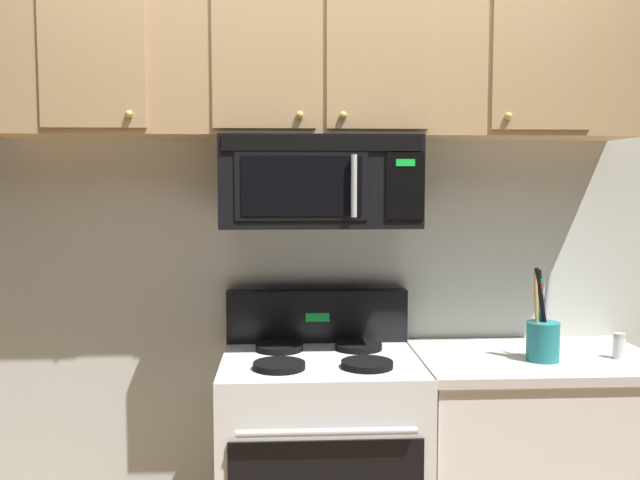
# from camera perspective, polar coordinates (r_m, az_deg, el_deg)

# --- Properties ---
(back_wall) EXTENTS (5.20, 0.10, 2.70)m
(back_wall) POSITION_cam_1_polar(r_m,az_deg,el_deg) (2.99, -0.32, 0.47)
(back_wall) COLOR silver
(back_wall) RESTS_ON ground_plane
(stove_range) EXTENTS (0.76, 0.69, 1.12)m
(stove_range) POSITION_cam_1_polar(r_m,az_deg,el_deg) (2.84, 0.08, -18.18)
(stove_range) COLOR white
(stove_range) RESTS_ON ground_plane
(over_range_microwave) EXTENTS (0.76, 0.43, 0.35)m
(over_range_microwave) POSITION_cam_1_polar(r_m,az_deg,el_deg) (2.73, -0.07, 4.81)
(over_range_microwave) COLOR black
(upper_cabinets) EXTENTS (2.50, 0.36, 0.55)m
(upper_cabinets) POSITION_cam_1_polar(r_m,az_deg,el_deg) (2.80, -0.10, 14.06)
(upper_cabinets) COLOR tan
(counter_segment) EXTENTS (0.93, 0.65, 0.90)m
(counter_segment) POSITION_cam_1_polar(r_m,az_deg,el_deg) (3.01, 17.04, -17.33)
(counter_segment) COLOR white
(counter_segment) RESTS_ON ground_plane
(utensil_crock_teal) EXTENTS (0.12, 0.12, 0.36)m
(utensil_crock_teal) POSITION_cam_1_polar(r_m,az_deg,el_deg) (2.77, 17.84, -7.55)
(utensil_crock_teal) COLOR teal
(utensil_crock_teal) RESTS_ON counter_segment
(salt_shaker) EXTENTS (0.05, 0.05, 0.10)m
(salt_shaker) POSITION_cam_1_polar(r_m,az_deg,el_deg) (2.91, 23.37, -8.01)
(salt_shaker) COLOR white
(salt_shaker) RESTS_ON counter_segment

